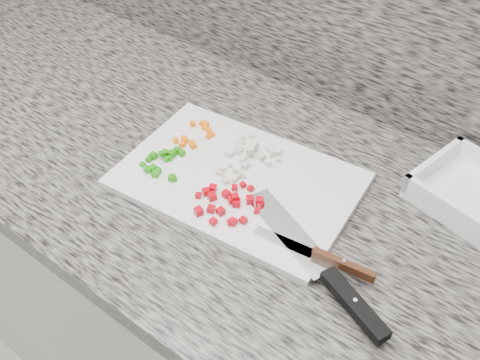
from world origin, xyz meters
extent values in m
cube|color=silver|center=(0.00, 1.44, 0.43)|extent=(3.92, 0.62, 0.86)
cube|color=#666159|center=(0.00, 1.44, 0.88)|extent=(3.96, 0.64, 0.04)
cube|color=silver|center=(0.09, 1.43, 0.91)|extent=(0.42, 0.31, 0.01)
cube|color=#FF6B05|center=(-0.05, 1.45, 0.92)|extent=(0.01, 0.01, 0.01)
cube|color=#FF6B05|center=(-0.02, 1.48, 0.92)|extent=(0.01, 0.01, 0.01)
cube|color=#FF6B05|center=(-0.04, 1.44, 0.92)|extent=(0.01, 0.01, 0.01)
cube|color=#FF6B05|center=(-0.07, 1.49, 0.92)|extent=(0.01, 0.01, 0.01)
cube|color=#FF6B05|center=(-0.05, 1.50, 0.92)|extent=(0.01, 0.01, 0.01)
cube|color=#FF6B05|center=(-0.02, 1.49, 0.92)|extent=(0.01, 0.01, 0.01)
cube|color=#FF6B05|center=(-0.03, 1.49, 0.92)|extent=(0.01, 0.01, 0.01)
cube|color=#FF6B05|center=(-0.05, 1.50, 0.92)|extent=(0.01, 0.01, 0.01)
cube|color=#FF6B05|center=(-0.04, 1.43, 0.92)|extent=(0.01, 0.01, 0.01)
cube|color=#FF6B05|center=(-0.02, 1.49, 0.92)|extent=(0.01, 0.01, 0.01)
cube|color=#FF6B05|center=(-0.05, 1.44, 0.92)|extent=(0.01, 0.01, 0.01)
cube|color=#FF6B05|center=(-0.05, 1.44, 0.92)|extent=(0.01, 0.01, 0.01)
cube|color=#FF6B05|center=(-0.06, 1.43, 0.92)|extent=(0.01, 0.01, 0.01)
cube|color=#FF6B05|center=(-0.02, 1.44, 0.92)|extent=(0.01, 0.01, 0.01)
cube|color=#FF6B05|center=(-0.05, 1.50, 0.92)|extent=(0.01, 0.01, 0.01)
cube|color=#FF6B05|center=(-0.03, 1.44, 0.92)|extent=(0.01, 0.01, 0.01)
cube|color=#FF6B05|center=(-0.06, 1.43, 0.92)|extent=(0.01, 0.01, 0.01)
cube|color=#FF6B05|center=(-0.04, 1.49, 0.92)|extent=(0.01, 0.01, 0.01)
cube|color=beige|center=(0.03, 1.51, 0.92)|extent=(0.01, 0.01, 0.01)
cube|color=beige|center=(0.04, 1.50, 0.92)|extent=(0.01, 0.01, 0.01)
cube|color=beige|center=(0.10, 1.51, 0.92)|extent=(0.02, 0.02, 0.01)
cube|color=beige|center=(0.07, 1.49, 0.93)|extent=(0.01, 0.01, 0.01)
cube|color=beige|center=(0.07, 1.48, 0.93)|extent=(0.02, 0.02, 0.01)
cube|color=beige|center=(0.05, 1.52, 0.92)|extent=(0.01, 0.01, 0.01)
cube|color=beige|center=(0.07, 1.46, 0.92)|extent=(0.01, 0.01, 0.01)
cube|color=beige|center=(0.05, 1.48, 0.92)|extent=(0.02, 0.02, 0.01)
cube|color=beige|center=(0.07, 1.46, 0.92)|extent=(0.01, 0.01, 0.01)
cube|color=beige|center=(0.09, 1.52, 0.92)|extent=(0.01, 0.01, 0.01)
cube|color=beige|center=(0.04, 1.46, 0.92)|extent=(0.01, 0.01, 0.01)
cube|color=beige|center=(0.07, 1.50, 0.93)|extent=(0.01, 0.01, 0.01)
cube|color=beige|center=(0.04, 1.47, 0.92)|extent=(0.01, 0.01, 0.01)
cube|color=beige|center=(0.08, 1.45, 0.92)|extent=(0.01, 0.01, 0.01)
cube|color=beige|center=(0.09, 1.52, 0.92)|extent=(0.01, 0.01, 0.01)
cube|color=beige|center=(0.07, 1.50, 0.92)|extent=(0.01, 0.01, 0.01)
cube|color=beige|center=(0.06, 1.51, 0.92)|extent=(0.02, 0.02, 0.01)
cube|color=beige|center=(0.05, 1.48, 0.92)|extent=(0.01, 0.01, 0.01)
cube|color=beige|center=(0.04, 1.49, 0.92)|extent=(0.01, 0.01, 0.01)
cube|color=beige|center=(0.12, 1.50, 0.92)|extent=(0.01, 0.01, 0.01)
cube|color=beige|center=(0.09, 1.49, 0.92)|extent=(0.02, 0.02, 0.01)
cube|color=beige|center=(0.11, 1.52, 0.92)|extent=(0.01, 0.01, 0.01)
cube|color=beige|center=(0.08, 1.46, 0.92)|extent=(0.01, 0.01, 0.01)
cube|color=beige|center=(0.11, 1.48, 0.92)|extent=(0.01, 0.01, 0.01)
cube|color=beige|center=(0.04, 1.46, 0.92)|extent=(0.02, 0.02, 0.01)
cube|color=#1D830B|center=(-0.05, 1.38, 0.93)|extent=(0.01, 0.01, 0.01)
cube|color=#1D830B|center=(-0.03, 1.34, 0.92)|extent=(0.01, 0.01, 0.01)
cube|color=#1D830B|center=(-0.04, 1.40, 0.92)|extent=(0.01, 0.01, 0.01)
cube|color=#1D830B|center=(-0.05, 1.39, 0.92)|extent=(0.01, 0.01, 0.01)
cube|color=#1D830B|center=(-0.04, 1.41, 0.92)|extent=(0.01, 0.01, 0.01)
cube|color=#1D830B|center=(-0.03, 1.35, 0.92)|extent=(0.01, 0.01, 0.01)
cube|color=#1D830B|center=(0.01, 1.35, 0.92)|extent=(0.01, 0.01, 0.01)
cube|color=#1D830B|center=(-0.04, 1.38, 0.92)|extent=(0.01, 0.01, 0.01)
cube|color=#1D830B|center=(-0.06, 1.36, 0.92)|extent=(0.01, 0.01, 0.01)
cube|color=#1D830B|center=(-0.03, 1.41, 0.92)|extent=(0.01, 0.01, 0.01)
cube|color=#1D830B|center=(0.00, 1.35, 0.92)|extent=(0.01, 0.01, 0.01)
cube|color=#1D830B|center=(-0.04, 1.39, 0.92)|extent=(0.01, 0.01, 0.01)
cube|color=#1D830B|center=(-0.04, 1.35, 0.92)|extent=(0.01, 0.01, 0.01)
cube|color=#1D830B|center=(-0.05, 1.34, 0.92)|extent=(0.01, 0.01, 0.01)
cube|color=#1D830B|center=(-0.06, 1.35, 0.92)|extent=(0.01, 0.01, 0.01)
cube|color=#1D830B|center=(-0.06, 1.37, 0.92)|extent=(0.01, 0.01, 0.01)
cube|color=#1D830B|center=(-0.04, 1.34, 0.92)|extent=(0.01, 0.01, 0.01)
cube|color=#BA020F|center=(0.12, 1.41, 0.92)|extent=(0.01, 0.01, 0.01)
cube|color=#BA020F|center=(0.12, 1.34, 0.92)|extent=(0.01, 0.01, 0.01)
cube|color=#BA020F|center=(0.15, 1.40, 0.92)|extent=(0.02, 0.02, 0.01)
cube|color=#BA020F|center=(0.15, 1.33, 0.92)|extent=(0.01, 0.01, 0.01)
cube|color=#BA020F|center=(0.07, 1.37, 0.92)|extent=(0.02, 0.02, 0.01)
cube|color=#BA020F|center=(0.09, 1.36, 0.92)|extent=(0.02, 0.02, 0.01)
cube|color=#BA020F|center=(0.14, 1.33, 0.92)|extent=(0.01, 0.01, 0.01)
cube|color=#BA020F|center=(0.16, 1.38, 0.92)|extent=(0.01, 0.01, 0.01)
cube|color=#BA020F|center=(0.12, 1.32, 0.92)|extent=(0.01, 0.01, 0.01)
cube|color=#BA020F|center=(0.12, 1.37, 0.92)|extent=(0.02, 0.02, 0.01)
cube|color=#BA020F|center=(0.16, 1.39, 0.92)|extent=(0.01, 0.01, 0.01)
cube|color=#BA020F|center=(0.07, 1.35, 0.92)|extent=(0.01, 0.01, 0.01)
cube|color=#BA020F|center=(0.12, 1.37, 0.93)|extent=(0.02, 0.02, 0.01)
cube|color=#BA020F|center=(0.10, 1.40, 0.92)|extent=(0.01, 0.01, 0.01)
cube|color=#BA020F|center=(0.15, 1.33, 0.92)|extent=(0.01, 0.01, 0.01)
cube|color=#BA020F|center=(0.10, 1.34, 0.92)|extent=(0.02, 0.02, 0.01)
cube|color=#BA020F|center=(0.16, 1.35, 0.92)|extent=(0.01, 0.01, 0.01)
cube|color=#BA020F|center=(0.15, 1.40, 0.92)|extent=(0.01, 0.01, 0.01)
cube|color=#BA020F|center=(0.13, 1.37, 0.92)|extent=(0.02, 0.02, 0.01)
cube|color=#BA020F|center=(0.14, 1.39, 0.92)|extent=(0.02, 0.02, 0.01)
cube|color=#BA020F|center=(0.07, 1.36, 0.92)|extent=(0.02, 0.02, 0.01)
cube|color=#BA020F|center=(0.09, 1.32, 0.92)|extent=(0.02, 0.02, 0.01)
cube|color=#BA020F|center=(0.10, 1.38, 0.92)|extent=(0.01, 0.01, 0.01)
cube|color=#BA020F|center=(0.11, 1.41, 0.92)|extent=(0.01, 0.01, 0.01)
cube|color=beige|center=(0.06, 1.41, 0.92)|extent=(0.01, 0.01, 0.01)
cube|color=beige|center=(0.08, 1.43, 0.92)|extent=(0.01, 0.01, 0.01)
cube|color=beige|center=(0.08, 1.43, 0.92)|extent=(0.01, 0.01, 0.01)
cube|color=beige|center=(0.08, 1.40, 0.92)|extent=(0.01, 0.01, 0.01)
cube|color=beige|center=(0.10, 1.43, 0.92)|extent=(0.01, 0.01, 0.01)
cube|color=beige|center=(0.09, 1.41, 0.92)|extent=(0.01, 0.01, 0.01)
cube|color=beige|center=(0.07, 1.41, 0.92)|extent=(0.01, 0.01, 0.00)
cube|color=beige|center=(0.06, 1.44, 0.92)|extent=(0.01, 0.01, 0.01)
cube|color=beige|center=(0.09, 1.42, 0.92)|extent=(0.01, 0.01, 0.01)
cube|color=beige|center=(0.09, 1.43, 0.92)|extent=(0.01, 0.01, 0.01)
cube|color=beige|center=(0.06, 1.41, 0.92)|extent=(0.01, 0.01, 0.01)
cube|color=beige|center=(0.06, 1.41, 0.92)|extent=(0.01, 0.01, 0.01)
cube|color=beige|center=(0.07, 1.40, 0.92)|extent=(0.01, 0.01, 0.00)
cube|color=beige|center=(0.06, 1.42, 0.92)|extent=(0.01, 0.01, 0.01)
cube|color=beige|center=(0.08, 1.40, 0.92)|extent=(0.01, 0.01, 0.01)
cube|color=beige|center=(0.09, 1.42, 0.92)|extent=(0.01, 0.01, 0.01)
cube|color=white|center=(0.23, 1.37, 0.91)|extent=(0.19, 0.11, 0.00)
cube|color=black|center=(0.37, 1.31, 0.92)|extent=(0.12, 0.07, 0.02)
cylinder|color=white|center=(0.37, 1.31, 0.93)|extent=(0.01, 0.01, 0.00)
cube|color=white|center=(0.23, 1.35, 0.91)|extent=(0.10, 0.03, 0.00)
cube|color=#422010|center=(0.33, 1.36, 0.92)|extent=(0.10, 0.02, 0.02)
cylinder|color=white|center=(0.33, 1.36, 0.93)|extent=(0.01, 0.01, 0.00)
cube|color=white|center=(0.43, 1.55, 0.93)|extent=(0.22, 0.06, 0.04)
cube|color=white|center=(0.35, 1.64, 0.93)|extent=(0.04, 0.16, 0.04)
camera|label=1|loc=(0.49, 0.90, 1.55)|focal=40.00mm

